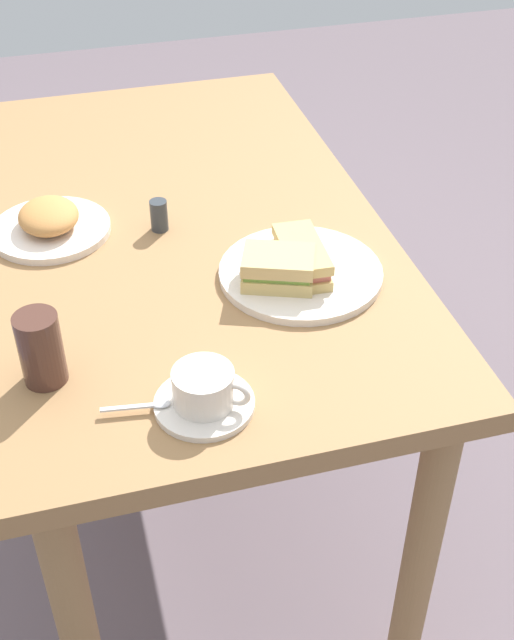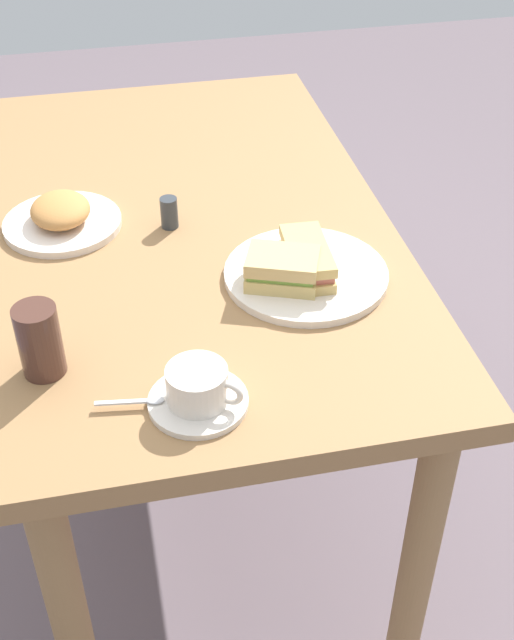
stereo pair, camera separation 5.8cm
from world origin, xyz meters
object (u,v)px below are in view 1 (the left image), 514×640
object	(u,v)px
coffee_cup	(204,386)
spoon	(148,405)
sandwich_plate	(301,273)
side_plate	(51,229)
sandwich_back	(278,268)
coffee_saucer	(204,404)
dining_table	(182,267)
drinking_glass	(41,349)
salt_shaker	(159,215)
sandwich_front	(302,257)

from	to	relation	value
coffee_cup	spoon	xyz separation A→B (m)	(-0.01, -0.08, -0.03)
sandwich_plate	side_plate	size ratio (longest dim) A/B	1.29
sandwich_back	coffee_saucer	xyz separation A→B (m)	(0.24, -0.18, -0.04)
sandwich_plate	side_plate	distance (m)	0.47
dining_table	spoon	bearing A→B (deg)	-15.95
dining_table	spoon	distance (m)	0.53
spoon	drinking_glass	xyz separation A→B (m)	(-0.11, -0.13, 0.04)
dining_table	salt_shaker	distance (m)	0.15
coffee_saucer	dining_table	bearing A→B (deg)	172.90
salt_shaker	sandwich_front	bearing A→B (deg)	44.32
spoon	dining_table	bearing A→B (deg)	164.05
spoon	salt_shaker	size ratio (longest dim) A/B	1.67
sandwich_back	sandwich_plate	bearing A→B (deg)	117.06
sandwich_plate	spoon	world-z (taller)	spoon
sandwich_back	salt_shaker	bearing A→B (deg)	-146.15
sandwich_back	side_plate	world-z (taller)	sandwich_back
coffee_cup	salt_shaker	distance (m)	0.48
dining_table	sandwich_plate	size ratio (longest dim) A/B	4.52
spoon	salt_shaker	bearing A→B (deg)	167.93
sandwich_back	drinking_glass	size ratio (longest dim) A/B	1.21
sandwich_back	side_plate	distance (m)	0.45
spoon	side_plate	world-z (taller)	spoon
sandwich_front	drinking_glass	world-z (taller)	drinking_glass
sandwich_back	spoon	bearing A→B (deg)	-47.95
sandwich_front	sandwich_back	world-z (taller)	sandwich_back
sandwich_back	coffee_cup	world-z (taller)	sandwich_back
dining_table	side_plate	world-z (taller)	side_plate
sandwich_plate	sandwich_back	distance (m)	0.06
coffee_saucer	spoon	bearing A→B (deg)	-97.58
sandwich_back	side_plate	bearing A→B (deg)	-128.04
dining_table	sandwich_front	bearing A→B (deg)	34.96
dining_table	coffee_saucer	bearing A→B (deg)	-7.10
sandwich_plate	drinking_glass	xyz separation A→B (m)	(0.15, -0.44, 0.05)
sandwich_plate	sandwich_back	bearing A→B (deg)	-62.94
sandwich_back	spoon	distance (m)	0.35
coffee_saucer	sandwich_plate	bearing A→B (deg)	139.64
dining_table	sandwich_front	xyz separation A→B (m)	(0.24, 0.17, 0.15)
dining_table	side_plate	distance (m)	0.26
side_plate	salt_shaker	world-z (taller)	salt_shaker
dining_table	salt_shaker	bearing A→B (deg)	-58.30
coffee_cup	side_plate	distance (m)	0.55
sandwich_back	drinking_glass	distance (m)	0.41
coffee_cup	salt_shaker	bearing A→B (deg)	177.53
spoon	side_plate	xyz separation A→B (m)	(-0.51, -0.09, -0.01)
side_plate	drinking_glass	bearing A→B (deg)	-5.36
coffee_saucer	salt_shaker	bearing A→B (deg)	177.38
sandwich_front	side_plate	xyz separation A→B (m)	(-0.25, -0.40, -0.03)
sandwich_front	coffee_cup	distance (m)	0.35
coffee_cup	salt_shaker	size ratio (longest dim) A/B	1.76
coffee_cup	side_plate	size ratio (longest dim) A/B	0.48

